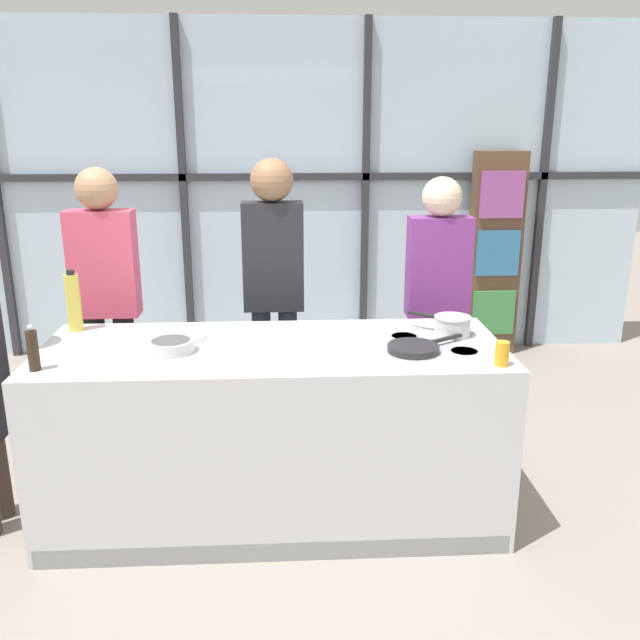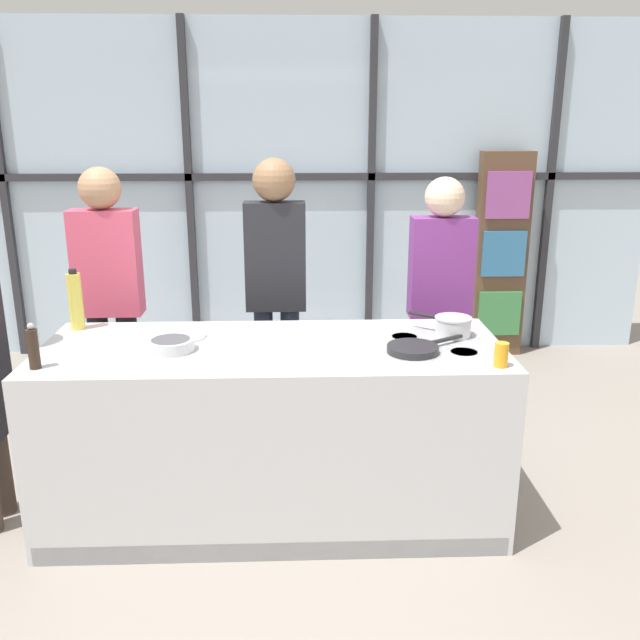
{
  "view_description": "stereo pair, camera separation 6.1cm",
  "coord_description": "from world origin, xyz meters",
  "px_view_note": "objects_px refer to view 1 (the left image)",
  "views": [
    {
      "loc": [
        0.06,
        -3.17,
        2.0
      ],
      "look_at": [
        0.24,
        0.1,
        1.03
      ],
      "focal_mm": 38.0,
      "sensor_mm": 36.0,
      "label": 1
    },
    {
      "loc": [
        0.12,
        -3.18,
        2.0
      ],
      "look_at": [
        0.24,
        0.1,
        1.03
      ],
      "focal_mm": 38.0,
      "sensor_mm": 36.0,
      "label": 2
    }
  ],
  "objects_px": {
    "frying_pan": "(415,348)",
    "pepper_grinder": "(33,349)",
    "juice_glass_near": "(502,354)",
    "saucepan": "(452,325)",
    "spectator_center_right": "(437,292)",
    "white_plate": "(181,337)",
    "spectator_center_left": "(274,280)",
    "oil_bottle": "(73,302)",
    "spectator_far_left": "(106,291)",
    "mixing_bowl": "(171,345)"
  },
  "relations": [
    {
      "from": "frying_pan",
      "to": "pepper_grinder",
      "type": "xyz_separation_m",
      "value": [
        -1.74,
        -0.16,
        0.08
      ]
    },
    {
      "from": "pepper_grinder",
      "to": "juice_glass_near",
      "type": "xyz_separation_m",
      "value": [
        2.1,
        -0.05,
        -0.04
      ]
    },
    {
      "from": "saucepan",
      "to": "juice_glass_near",
      "type": "xyz_separation_m",
      "value": [
        0.12,
        -0.46,
        0.0
      ]
    },
    {
      "from": "spectator_center_right",
      "to": "white_plate",
      "type": "relative_size",
      "value": 6.84
    },
    {
      "from": "frying_pan",
      "to": "spectator_center_left",
      "type": "bearing_deg",
      "value": 126.54
    },
    {
      "from": "saucepan",
      "to": "white_plate",
      "type": "relative_size",
      "value": 1.23
    },
    {
      "from": "oil_bottle",
      "to": "juice_glass_near",
      "type": "distance_m",
      "value": 2.19
    },
    {
      "from": "spectator_center_left",
      "to": "white_plate",
      "type": "xyz_separation_m",
      "value": [
        -0.47,
        -0.66,
        -0.14
      ]
    },
    {
      "from": "white_plate",
      "to": "oil_bottle",
      "type": "distance_m",
      "value": 0.62
    },
    {
      "from": "spectator_far_left",
      "to": "white_plate",
      "type": "bearing_deg",
      "value": 129.16
    },
    {
      "from": "spectator_far_left",
      "to": "pepper_grinder",
      "type": "bearing_deg",
      "value": 87.22
    },
    {
      "from": "spectator_center_left",
      "to": "pepper_grinder",
      "type": "height_order",
      "value": "spectator_center_left"
    },
    {
      "from": "white_plate",
      "to": "mixing_bowl",
      "type": "distance_m",
      "value": 0.21
    },
    {
      "from": "spectator_center_right",
      "to": "frying_pan",
      "type": "xyz_separation_m",
      "value": [
        -0.31,
        -0.92,
        -0.04
      ]
    },
    {
      "from": "oil_bottle",
      "to": "juice_glass_near",
      "type": "height_order",
      "value": "oil_bottle"
    },
    {
      "from": "oil_bottle",
      "to": "pepper_grinder",
      "type": "distance_m",
      "value": 0.6
    },
    {
      "from": "white_plate",
      "to": "mixing_bowl",
      "type": "bearing_deg",
      "value": -95.38
    },
    {
      "from": "spectator_center_right",
      "to": "white_plate",
      "type": "xyz_separation_m",
      "value": [
        -1.47,
        -0.66,
        -0.05
      ]
    },
    {
      "from": "saucepan",
      "to": "spectator_center_right",
      "type": "bearing_deg",
      "value": 83.69
    },
    {
      "from": "spectator_far_left",
      "to": "mixing_bowl",
      "type": "bearing_deg",
      "value": 120.88
    },
    {
      "from": "spectator_far_left",
      "to": "oil_bottle",
      "type": "height_order",
      "value": "spectator_far_left"
    },
    {
      "from": "spectator_center_left",
      "to": "juice_glass_near",
      "type": "distance_m",
      "value": 1.55
    },
    {
      "from": "spectator_far_left",
      "to": "frying_pan",
      "type": "xyz_separation_m",
      "value": [
        1.69,
        -0.92,
        -0.08
      ]
    },
    {
      "from": "frying_pan",
      "to": "white_plate",
      "type": "relative_size",
      "value": 1.64
    },
    {
      "from": "spectator_far_left",
      "to": "saucepan",
      "type": "height_order",
      "value": "spectator_far_left"
    },
    {
      "from": "spectator_far_left",
      "to": "juice_glass_near",
      "type": "xyz_separation_m",
      "value": [
        2.04,
        -1.14,
        -0.04
      ]
    },
    {
      "from": "spectator_center_left",
      "to": "frying_pan",
      "type": "relative_size",
      "value": 4.43
    },
    {
      "from": "spectator_far_left",
      "to": "pepper_grinder",
      "type": "xyz_separation_m",
      "value": [
        -0.05,
        -1.08,
        0.0
      ]
    },
    {
      "from": "spectator_center_right",
      "to": "saucepan",
      "type": "distance_m",
      "value": 0.68
    },
    {
      "from": "spectator_center_left",
      "to": "pepper_grinder",
      "type": "xyz_separation_m",
      "value": [
        -1.05,
        -1.08,
        -0.05
      ]
    },
    {
      "from": "spectator_center_left",
      "to": "white_plate",
      "type": "distance_m",
      "value": 0.82
    },
    {
      "from": "frying_pan",
      "to": "white_plate",
      "type": "bearing_deg",
      "value": 166.83
    },
    {
      "from": "frying_pan",
      "to": "mixing_bowl",
      "type": "bearing_deg",
      "value": 176.85
    },
    {
      "from": "spectator_far_left",
      "to": "white_plate",
      "type": "relative_size",
      "value": 7.09
    },
    {
      "from": "white_plate",
      "to": "pepper_grinder",
      "type": "relative_size",
      "value": 1.15
    },
    {
      "from": "spectator_center_left",
      "to": "juice_glass_near",
      "type": "height_order",
      "value": "spectator_center_left"
    },
    {
      "from": "mixing_bowl",
      "to": "juice_glass_near",
      "type": "height_order",
      "value": "juice_glass_near"
    },
    {
      "from": "spectator_center_right",
      "to": "juice_glass_near",
      "type": "height_order",
      "value": "spectator_center_right"
    },
    {
      "from": "mixing_bowl",
      "to": "pepper_grinder",
      "type": "bearing_deg",
      "value": -158.47
    },
    {
      "from": "white_plate",
      "to": "pepper_grinder",
      "type": "bearing_deg",
      "value": -143.83
    },
    {
      "from": "mixing_bowl",
      "to": "oil_bottle",
      "type": "height_order",
      "value": "oil_bottle"
    },
    {
      "from": "spectator_center_left",
      "to": "pepper_grinder",
      "type": "relative_size",
      "value": 8.4
    },
    {
      "from": "spectator_far_left",
      "to": "mixing_bowl",
      "type": "relative_size",
      "value": 7.66
    },
    {
      "from": "spectator_center_left",
      "to": "mixing_bowl",
      "type": "distance_m",
      "value": 0.99
    },
    {
      "from": "saucepan",
      "to": "juice_glass_near",
      "type": "relative_size",
      "value": 2.69
    },
    {
      "from": "juice_glass_near",
      "to": "frying_pan",
      "type": "bearing_deg",
      "value": 149.26
    },
    {
      "from": "spectator_center_right",
      "to": "oil_bottle",
      "type": "height_order",
      "value": "spectator_center_right"
    },
    {
      "from": "juice_glass_near",
      "to": "oil_bottle",
      "type": "bearing_deg",
      "value": 162.7
    },
    {
      "from": "spectator_far_left",
      "to": "white_plate",
      "type": "height_order",
      "value": "spectator_far_left"
    },
    {
      "from": "mixing_bowl",
      "to": "pepper_grinder",
      "type": "height_order",
      "value": "pepper_grinder"
    }
  ]
}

